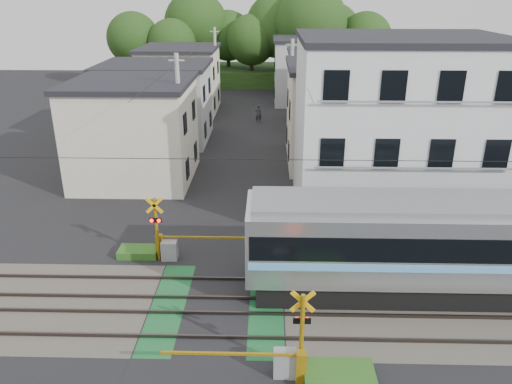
{
  "coord_description": "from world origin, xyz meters",
  "views": [
    {
      "loc": [
        1.94,
        -16.11,
        11.37
      ],
      "look_at": [
        1.37,
        5.0,
        2.77
      ],
      "focal_mm": 35.0,
      "sensor_mm": 36.0,
      "label": 1
    }
  ],
  "objects_px": {
    "crossing_signal_near": "(288,358)",
    "crossing_signal_far": "(167,245)",
    "pedestrian": "(258,113)",
    "apartment_block": "(394,128)"
  },
  "relations": [
    {
      "from": "crossing_signal_far",
      "to": "apartment_block",
      "type": "relative_size",
      "value": 0.46
    },
    {
      "from": "crossing_signal_near",
      "to": "crossing_signal_far",
      "type": "height_order",
      "value": "same"
    },
    {
      "from": "crossing_signal_near",
      "to": "pedestrian",
      "type": "height_order",
      "value": "crossing_signal_near"
    },
    {
      "from": "crossing_signal_far",
      "to": "crossing_signal_near",
      "type": "bearing_deg",
      "value": -54.71
    },
    {
      "from": "crossing_signal_near",
      "to": "pedestrian",
      "type": "bearing_deg",
      "value": 92.88
    },
    {
      "from": "crossing_signal_far",
      "to": "pedestrian",
      "type": "bearing_deg",
      "value": 82.03
    },
    {
      "from": "crossing_signal_near",
      "to": "crossing_signal_far",
      "type": "bearing_deg",
      "value": 125.29
    },
    {
      "from": "crossing_signal_far",
      "to": "pedestrian",
      "type": "relative_size",
      "value": 2.91
    },
    {
      "from": "crossing_signal_near",
      "to": "apartment_block",
      "type": "height_order",
      "value": "apartment_block"
    },
    {
      "from": "crossing_signal_near",
      "to": "apartment_block",
      "type": "relative_size",
      "value": 0.46
    }
  ]
}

